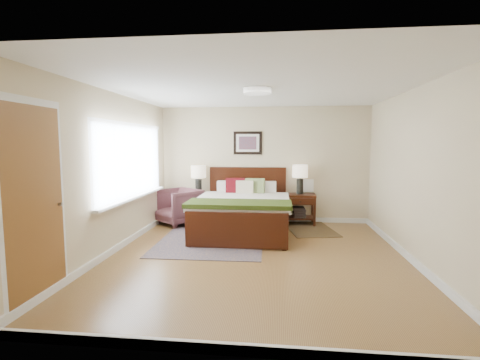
# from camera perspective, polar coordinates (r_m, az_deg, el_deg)

# --- Properties ---
(floor) EXTENTS (5.00, 5.00, 0.00)m
(floor) POSITION_cam_1_polar(r_m,az_deg,el_deg) (5.39, 2.71, -12.45)
(floor) COLOR olive
(floor) RESTS_ON ground
(back_wall) EXTENTS (4.50, 0.04, 2.50)m
(back_wall) POSITION_cam_1_polar(r_m,az_deg,el_deg) (7.62, 3.91, 2.55)
(back_wall) COLOR beige
(back_wall) RESTS_ON ground
(front_wall) EXTENTS (4.50, 0.04, 2.50)m
(front_wall) POSITION_cam_1_polar(r_m,az_deg,el_deg) (2.66, -0.48, -3.76)
(front_wall) COLOR beige
(front_wall) RESTS_ON ground
(left_wall) EXTENTS (0.04, 5.00, 2.50)m
(left_wall) POSITION_cam_1_polar(r_m,az_deg,el_deg) (5.72, -20.33, 1.07)
(left_wall) COLOR beige
(left_wall) RESTS_ON ground
(right_wall) EXTENTS (0.04, 5.00, 2.50)m
(right_wall) POSITION_cam_1_polar(r_m,az_deg,el_deg) (5.48, 26.98, 0.59)
(right_wall) COLOR beige
(right_wall) RESTS_ON ground
(ceiling) EXTENTS (4.50, 5.00, 0.02)m
(ceiling) POSITION_cam_1_polar(r_m,az_deg,el_deg) (5.17, 2.85, 14.84)
(ceiling) COLOR white
(ceiling) RESTS_ON back_wall
(window) EXTENTS (0.11, 2.72, 1.32)m
(window) POSITION_cam_1_polar(r_m,az_deg,el_deg) (6.33, -17.11, 2.76)
(window) COLOR silver
(window) RESTS_ON left_wall
(door) EXTENTS (0.06, 1.00, 2.18)m
(door) POSITION_cam_1_polar(r_m,az_deg,el_deg) (4.25, -30.57, -3.38)
(door) COLOR silver
(door) RESTS_ON ground
(ceil_fixture) EXTENTS (0.44, 0.44, 0.08)m
(ceil_fixture) POSITION_cam_1_polar(r_m,az_deg,el_deg) (5.17, 2.84, 14.46)
(ceil_fixture) COLOR white
(ceil_fixture) RESTS_ON ceiling
(bed) EXTENTS (1.79, 2.18, 1.17)m
(bed) POSITION_cam_1_polar(r_m,az_deg,el_deg) (6.67, 0.47, -4.07)
(bed) COLOR #361708
(bed) RESTS_ON ground
(wall_art) EXTENTS (0.62, 0.05, 0.50)m
(wall_art) POSITION_cam_1_polar(r_m,az_deg,el_deg) (7.60, 1.27, 6.09)
(wall_art) COLOR black
(wall_art) RESTS_ON back_wall
(nightstand_left) EXTENTS (0.52, 0.47, 0.62)m
(nightstand_left) POSITION_cam_1_polar(r_m,az_deg,el_deg) (7.64, -6.82, -3.19)
(nightstand_left) COLOR #361708
(nightstand_left) RESTS_ON ground
(nightstand_right) EXTENTS (0.65, 0.49, 0.65)m
(nightstand_right) POSITION_cam_1_polar(r_m,az_deg,el_deg) (7.49, 9.74, -4.24)
(nightstand_right) COLOR #361708
(nightstand_right) RESTS_ON ground
(lamp_left) EXTENTS (0.32, 0.32, 0.61)m
(lamp_left) POSITION_cam_1_polar(r_m,az_deg,el_deg) (7.60, -6.83, 0.91)
(lamp_left) COLOR black
(lamp_left) RESTS_ON nightstand_left
(lamp_right) EXTENTS (0.32, 0.32, 0.61)m
(lamp_right) POSITION_cam_1_polar(r_m,az_deg,el_deg) (7.41, 9.82, 0.98)
(lamp_right) COLOR black
(lamp_right) RESTS_ON nightstand_right
(armchair) EXTENTS (1.15, 1.15, 0.75)m
(armchair) POSITION_cam_1_polar(r_m,az_deg,el_deg) (7.52, -10.14, -4.28)
(armchair) COLOR brown
(armchair) RESTS_ON ground
(rug_persian) EXTENTS (1.86, 2.59, 0.01)m
(rug_persian) POSITION_cam_1_polar(r_m,az_deg,el_deg) (6.44, -4.34, -9.33)
(rug_persian) COLOR #0B1739
(rug_persian) RESTS_ON ground
(rug_navy) EXTENTS (1.09, 1.43, 0.01)m
(rug_navy) POSITION_cam_1_polar(r_m,az_deg,el_deg) (7.14, 11.41, -7.90)
(rug_navy) COLOR black
(rug_navy) RESTS_ON ground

